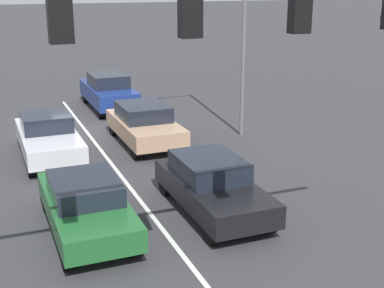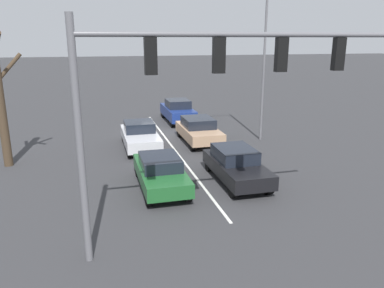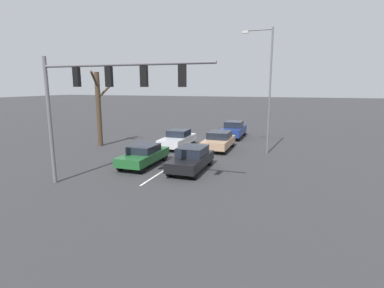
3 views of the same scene
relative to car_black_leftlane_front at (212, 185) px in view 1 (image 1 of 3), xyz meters
The scene contains 8 objects.
ground_plane 9.19m from the car_black_leftlane_front, 79.94° to the right, with size 240.00×240.00×0.00m, color #333335.
lane_stripe_left_divider 5.91m from the car_black_leftlane_front, 74.15° to the right, with size 0.12×18.76×0.01m, color silver.
car_black_leftlane_front is the anchor object (origin of this frame).
car_darkgreen_midlane_front 3.36m from the car_black_leftlane_front, ahead, with size 1.79×4.47×1.38m.
car_tan_leftlane_second 6.63m from the car_black_leftlane_front, 91.38° to the right, with size 1.95×4.37×1.50m.
car_silver_midlane_second 7.25m from the car_black_leftlane_front, 61.76° to the right, with size 1.87×4.63×1.49m.
car_navy_leftlane_third 12.71m from the car_black_leftlane_front, 91.02° to the right, with size 1.86×4.69×1.70m.
traffic_signal_gantry 7.11m from the car_black_leftlane_front, 56.03° to the left, with size 9.13×0.37×6.71m.
Camera 1 is at (3.84, 21.14, 6.01)m, focal length 50.00 mm.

